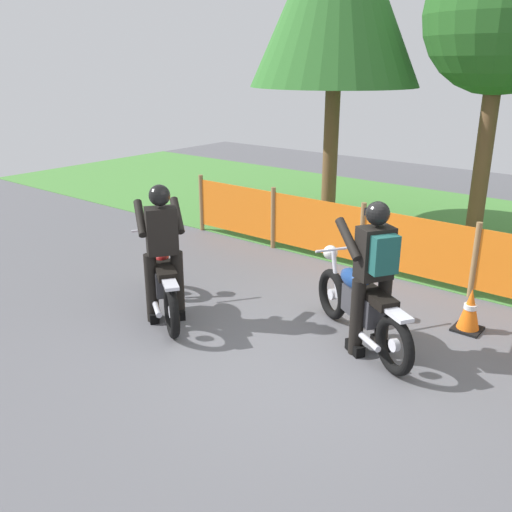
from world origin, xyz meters
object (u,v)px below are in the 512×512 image
object	(u,v)px
motorcycle_trailing	(360,305)
traffic_cone	(470,310)
rider_trailing	(374,270)
motorcycle_lead	(162,278)
rider_lead	(162,248)

from	to	relation	value
motorcycle_trailing	traffic_cone	xyz separation A→B (m)	(0.87, 1.07, -0.20)
motorcycle_trailing	rider_trailing	size ratio (longest dim) A/B	1.04
motorcycle_lead	rider_trailing	xyz separation A→B (m)	(2.51, 0.73, 0.49)
motorcycle_lead	rider_lead	size ratio (longest dim) A/B	1.02
rider_lead	rider_trailing	size ratio (longest dim) A/B	1.00
motorcycle_trailing	rider_trailing	bearing A→B (deg)	-179.49
traffic_cone	motorcycle_lead	bearing A→B (deg)	-149.09
motorcycle_trailing	rider_lead	world-z (taller)	rider_lead
motorcycle_lead	rider_trailing	distance (m)	2.66
rider_trailing	traffic_cone	size ratio (longest dim) A/B	3.19
motorcycle_lead	traffic_cone	distance (m)	3.73
motorcycle_trailing	traffic_cone	size ratio (longest dim) A/B	3.33
rider_lead	traffic_cone	distance (m)	3.71
motorcycle_trailing	rider_trailing	world-z (taller)	rider_trailing
rider_trailing	traffic_cone	xyz separation A→B (m)	(0.69, 1.19, -0.69)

